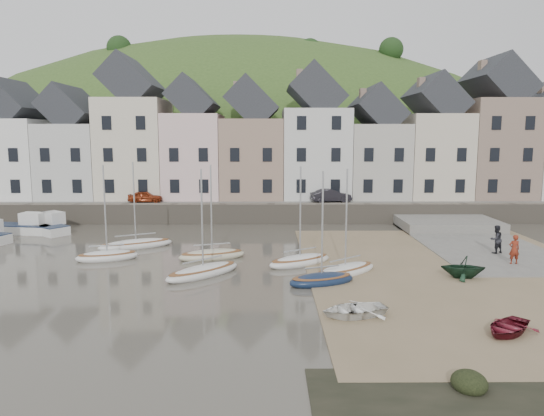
{
  "coord_description": "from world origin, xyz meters",
  "views": [
    {
      "loc": [
        -0.25,
        -28.3,
        7.98
      ],
      "look_at": [
        0.0,
        6.0,
        3.0
      ],
      "focal_mm": 33.34,
      "sensor_mm": 36.0,
      "label": 1
    }
  ],
  "objects_px": {
    "car_left": "(145,197)",
    "rowboat_white": "(354,309)",
    "rowboat_green": "(463,267)",
    "rowboat_red": "(508,327)",
    "person_dark": "(496,239)",
    "car_right": "(331,196)",
    "person_red": "(514,249)",
    "sailboat_0": "(136,244)"
  },
  "relations": [
    {
      "from": "car_left",
      "to": "rowboat_white",
      "type": "bearing_deg",
      "value": -154.11
    },
    {
      "from": "rowboat_green",
      "to": "rowboat_red",
      "type": "height_order",
      "value": "rowboat_green"
    },
    {
      "from": "person_dark",
      "to": "car_right",
      "type": "relative_size",
      "value": 0.49
    },
    {
      "from": "rowboat_green",
      "to": "rowboat_red",
      "type": "bearing_deg",
      "value": -1.05
    },
    {
      "from": "rowboat_white",
      "to": "car_right",
      "type": "bearing_deg",
      "value": 159.28
    },
    {
      "from": "rowboat_red",
      "to": "person_dark",
      "type": "relative_size",
      "value": 1.38
    },
    {
      "from": "person_dark",
      "to": "car_left",
      "type": "distance_m",
      "value": 30.81
    },
    {
      "from": "person_red",
      "to": "car_right",
      "type": "xyz_separation_m",
      "value": [
        -9.11,
        17.66,
        1.2
      ]
    },
    {
      "from": "person_dark",
      "to": "rowboat_red",
      "type": "bearing_deg",
      "value": 47.65
    },
    {
      "from": "person_dark",
      "to": "sailboat_0",
      "type": "bearing_deg",
      "value": -25.37
    },
    {
      "from": "sailboat_0",
      "to": "person_dark",
      "type": "xyz_separation_m",
      "value": [
        24.69,
        -2.33,
        0.81
      ]
    },
    {
      "from": "car_left",
      "to": "rowboat_green",
      "type": "bearing_deg",
      "value": -136.63
    },
    {
      "from": "rowboat_white",
      "to": "rowboat_red",
      "type": "distance_m",
      "value": 6.2
    },
    {
      "from": "sailboat_0",
      "to": "rowboat_red",
      "type": "bearing_deg",
      "value": -39.94
    },
    {
      "from": "rowboat_white",
      "to": "rowboat_red",
      "type": "relative_size",
      "value": 1.14
    },
    {
      "from": "rowboat_green",
      "to": "person_dark",
      "type": "height_order",
      "value": "person_dark"
    },
    {
      "from": "rowboat_red",
      "to": "car_left",
      "type": "height_order",
      "value": "car_left"
    },
    {
      "from": "rowboat_green",
      "to": "rowboat_red",
      "type": "xyz_separation_m",
      "value": [
        -1.25,
        -7.99,
        -0.36
      ]
    },
    {
      "from": "sailboat_0",
      "to": "car_right",
      "type": "height_order",
      "value": "sailboat_0"
    },
    {
      "from": "rowboat_white",
      "to": "person_red",
      "type": "height_order",
      "value": "person_red"
    },
    {
      "from": "rowboat_green",
      "to": "rowboat_red",
      "type": "distance_m",
      "value": 8.1
    },
    {
      "from": "person_dark",
      "to": "car_right",
      "type": "height_order",
      "value": "car_right"
    },
    {
      "from": "sailboat_0",
      "to": "rowboat_white",
      "type": "height_order",
      "value": "sailboat_0"
    },
    {
      "from": "car_right",
      "to": "rowboat_green",
      "type": "bearing_deg",
      "value": -178.08
    },
    {
      "from": "sailboat_0",
      "to": "person_red",
      "type": "xyz_separation_m",
      "value": [
        24.55,
        -5.14,
        0.77
      ]
    },
    {
      "from": "sailboat_0",
      "to": "rowboat_green",
      "type": "distance_m",
      "value": 21.84
    },
    {
      "from": "sailboat_0",
      "to": "rowboat_white",
      "type": "xyz_separation_m",
      "value": [
        13.2,
        -13.97,
        0.11
      ]
    },
    {
      "from": "rowboat_red",
      "to": "car_left",
      "type": "xyz_separation_m",
      "value": [
        -21.37,
        28.49,
        1.81
      ]
    },
    {
      "from": "person_red",
      "to": "person_dark",
      "type": "xyz_separation_m",
      "value": [
        0.14,
        2.81,
        0.04
      ]
    },
    {
      "from": "rowboat_white",
      "to": "car_left",
      "type": "distance_m",
      "value": 30.74
    },
    {
      "from": "rowboat_white",
      "to": "person_dark",
      "type": "xyz_separation_m",
      "value": [
        11.48,
        11.64,
        0.7
      ]
    },
    {
      "from": "person_dark",
      "to": "car_left",
      "type": "relative_size",
      "value": 0.59
    },
    {
      "from": "rowboat_white",
      "to": "person_dark",
      "type": "distance_m",
      "value": 16.37
    },
    {
      "from": "rowboat_green",
      "to": "car_left",
      "type": "relative_size",
      "value": 0.75
    },
    {
      "from": "rowboat_green",
      "to": "car_left",
      "type": "xyz_separation_m",
      "value": [
        -22.62,
        20.5,
        1.45
      ]
    },
    {
      "from": "sailboat_0",
      "to": "car_right",
      "type": "bearing_deg",
      "value": 39.05
    },
    {
      "from": "person_red",
      "to": "person_dark",
      "type": "height_order",
      "value": "person_dark"
    },
    {
      "from": "rowboat_green",
      "to": "person_red",
      "type": "bearing_deg",
      "value": 131.71
    },
    {
      "from": "car_right",
      "to": "sailboat_0",
      "type": "bearing_deg",
      "value": 117.55
    },
    {
      "from": "rowboat_white",
      "to": "rowboat_green",
      "type": "distance_m",
      "value": 9.31
    },
    {
      "from": "sailboat_0",
      "to": "person_dark",
      "type": "height_order",
      "value": "sailboat_0"
    },
    {
      "from": "person_red",
      "to": "person_dark",
      "type": "relative_size",
      "value": 0.96
    }
  ]
}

